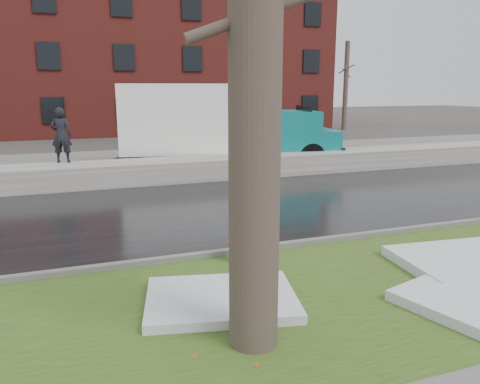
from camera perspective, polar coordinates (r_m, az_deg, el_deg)
name	(u,v)px	position (r m, az deg, el deg)	size (l,w,h in m)	color
ground	(301,267)	(8.64, 7.44, -9.10)	(120.00, 120.00, 0.00)	#47423D
verge	(338,295)	(7.64, 11.83, -12.13)	(60.00, 4.50, 0.04)	#294617
road	(224,208)	(12.60, -1.96, -1.93)	(60.00, 7.00, 0.03)	black
parking_lot	(164,161)	(20.69, -9.29, 3.69)	(60.00, 9.00, 0.03)	slate
curb	(278,246)	(9.46, 4.66, -6.63)	(60.00, 0.15, 0.14)	slate
snowbank	(187,169)	(16.48, -6.51, 2.77)	(60.00, 1.60, 0.75)	#B1ACA2
brick_building	(145,63)	(37.59, -11.55, 15.21)	(26.00, 12.00, 10.00)	maroon
bg_tree_center	(28,85)	(33.18, -24.40, 11.84)	(1.40, 1.62, 6.50)	brown
bg_tree_right	(346,85)	(36.85, 12.77, 12.61)	(1.40, 1.62, 6.50)	brown
fire_hydrant	(237,242)	(8.59, -0.33, -6.08)	(0.36, 0.34, 0.73)	#A4A7AC
tree	(255,22)	(5.41, 1.89, 20.00)	(1.59, 1.89, 7.63)	brown
box_truck	(215,124)	(18.56, -3.03, 8.23)	(10.07, 3.67, 3.32)	black
worker	(61,135)	(16.48, -20.97, 6.49)	(0.66, 0.43, 1.80)	black
snow_patch_far	(221,299)	(7.14, -2.30, -12.92)	(2.20, 1.60, 0.14)	silver
snow_patch_side	(477,260)	(9.57, 26.92, -7.42)	(2.80, 1.80, 0.18)	silver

